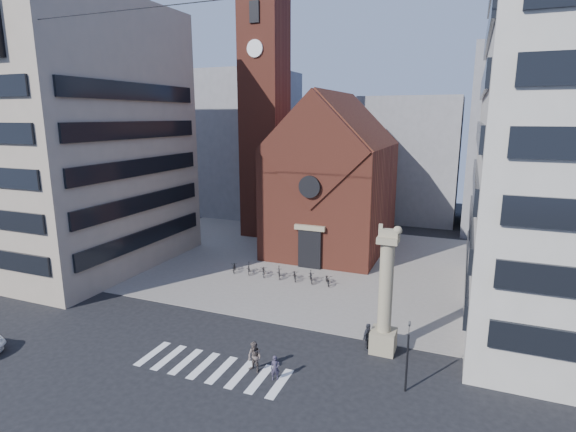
% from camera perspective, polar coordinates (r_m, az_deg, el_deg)
% --- Properties ---
extents(ground, '(120.00, 120.00, 0.00)m').
position_cam_1_polar(ground, '(32.28, -7.56, -15.80)').
color(ground, black).
rests_on(ground, ground).
extents(piazza, '(46.00, 30.00, 0.05)m').
position_cam_1_polar(piazza, '(48.34, 3.58, -5.84)').
color(piazza, gray).
rests_on(piazza, ground).
extents(zebra_crossing, '(10.20, 3.20, 0.01)m').
position_cam_1_polar(zebra_crossing, '(29.80, -9.57, -18.46)').
color(zebra_crossing, white).
rests_on(zebra_crossing, ground).
extents(church, '(12.00, 16.65, 18.00)m').
position_cam_1_polar(church, '(52.15, 5.80, 4.48)').
color(church, brown).
rests_on(church, ground).
extents(campanile, '(5.50, 5.50, 31.20)m').
position_cam_1_polar(campanile, '(57.91, -2.96, 13.02)').
color(campanile, brown).
rests_on(campanile, ground).
extents(building_left, '(18.00, 20.00, 26.00)m').
position_cam_1_polar(building_left, '(51.65, -26.31, 8.77)').
color(building_left, tan).
rests_on(building_left, ground).
extents(bg_block_left, '(16.00, 14.00, 22.00)m').
position_cam_1_polar(bg_block_left, '(73.24, -6.12, 9.17)').
color(bg_block_left, gray).
rests_on(bg_block_left, ground).
extents(bg_block_mid, '(14.00, 12.00, 18.00)m').
position_cam_1_polar(bg_block_mid, '(70.35, 15.17, 7.03)').
color(bg_block_mid, gray).
rests_on(bg_block_mid, ground).
extents(bg_block_right, '(16.00, 14.00, 24.00)m').
position_cam_1_polar(bg_block_right, '(67.10, 28.81, 8.25)').
color(bg_block_right, gray).
rests_on(bg_block_right, ground).
extents(lion_column, '(1.63, 1.60, 8.68)m').
position_cam_1_polar(lion_column, '(30.31, 12.24, -10.69)').
color(lion_column, gray).
rests_on(lion_column, ground).
extents(traffic_light, '(0.13, 0.16, 4.30)m').
position_cam_1_polar(traffic_light, '(27.02, 14.93, -16.64)').
color(traffic_light, black).
rests_on(traffic_light, ground).
extents(pedestrian_0, '(0.66, 0.57, 1.52)m').
position_cam_1_polar(pedestrian_0, '(27.96, -1.63, -18.74)').
color(pedestrian_0, '#332E40').
rests_on(pedestrian_0, ground).
extents(pedestrian_1, '(1.09, 0.95, 1.93)m').
position_cam_1_polar(pedestrian_1, '(28.67, -4.27, -17.44)').
color(pedestrian_1, '#5B4E48').
rests_on(pedestrian_1, ground).
extents(pedestrian_2, '(0.78, 1.19, 1.88)m').
position_cam_1_polar(pedestrian_2, '(31.34, 10.07, -14.87)').
color(pedestrian_2, '#292A31').
rests_on(pedestrian_2, ground).
extents(scooter_0, '(1.38, 1.97, 0.98)m').
position_cam_1_polar(scooter_0, '(45.57, -6.84, -6.39)').
color(scooter_0, black).
rests_on(scooter_0, piazza).
extents(scooter_1, '(1.23, 1.86, 1.09)m').
position_cam_1_polar(scooter_1, '(44.82, -5.00, -6.60)').
color(scooter_1, black).
rests_on(scooter_1, piazza).
extents(scooter_2, '(1.38, 1.97, 0.98)m').
position_cam_1_polar(scooter_2, '(44.16, -3.10, -6.94)').
color(scooter_2, black).
rests_on(scooter_2, piazza).
extents(scooter_3, '(1.23, 1.86, 1.09)m').
position_cam_1_polar(scooter_3, '(43.52, -1.14, -7.15)').
color(scooter_3, black).
rests_on(scooter_3, piazza).
extents(scooter_4, '(1.38, 1.97, 0.98)m').
position_cam_1_polar(scooter_4, '(42.96, 0.87, -7.49)').
color(scooter_4, black).
rests_on(scooter_4, piazza).
extents(scooter_5, '(1.23, 1.86, 1.09)m').
position_cam_1_polar(scooter_5, '(42.42, 2.94, -7.69)').
color(scooter_5, black).
rests_on(scooter_5, piazza).
extents(scooter_6, '(1.38, 1.97, 0.98)m').
position_cam_1_polar(scooter_6, '(41.98, 5.07, -8.03)').
color(scooter_6, black).
rests_on(scooter_6, piazza).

